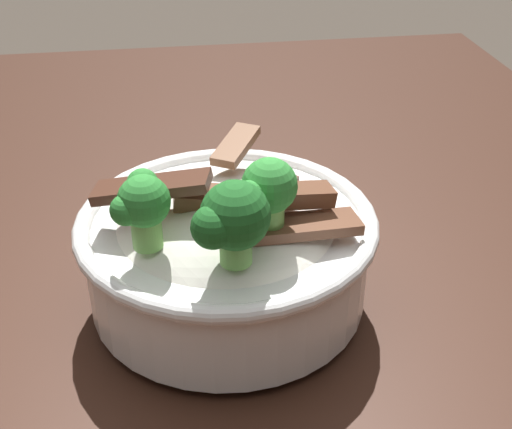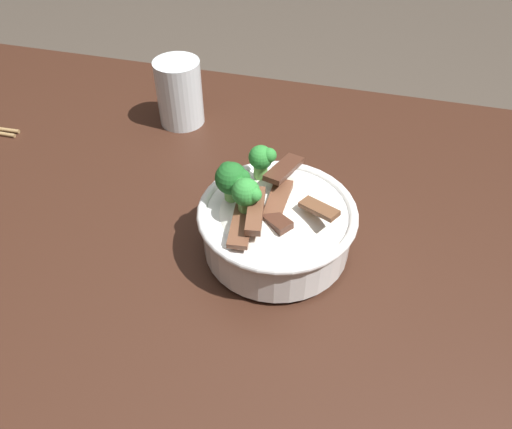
% 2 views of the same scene
% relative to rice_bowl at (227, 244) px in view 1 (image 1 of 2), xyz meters
% --- Properties ---
extents(rice_bowl, '(0.20, 0.20, 0.13)m').
position_rel_rice_bowl_xyz_m(rice_bowl, '(0.00, 0.00, 0.00)').
color(rice_bowl, white).
rests_on(rice_bowl, dining_table).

